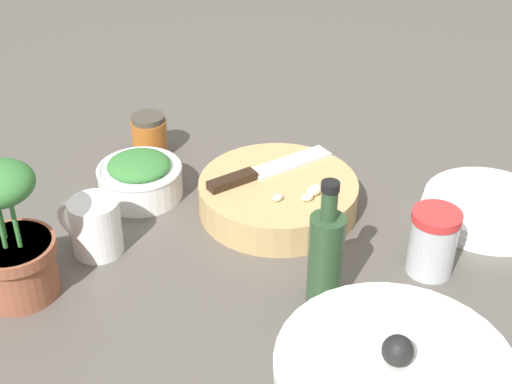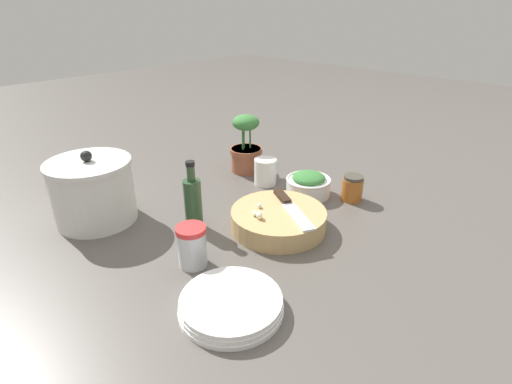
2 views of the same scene
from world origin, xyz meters
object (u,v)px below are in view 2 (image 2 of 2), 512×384
garlic_cloves (258,213)px  herb_bowl (309,184)px  oil_bottle (193,202)px  stock_pot (93,191)px  cutting_board (278,219)px  plate_stack (231,304)px  coffee_mug (266,171)px  potted_herb (246,148)px  chef_knife (290,206)px  honey_jar (352,188)px  spice_jar (192,246)px

garlic_cloves → herb_bowl: size_ratio=0.46×
oil_bottle → stock_pot: 0.27m
cutting_board → plate_stack: bearing=-155.9°
cutting_board → coffee_mug: (0.19, 0.21, 0.02)m
herb_bowl → potted_herb: size_ratio=0.69×
garlic_cloves → cutting_board: bearing=-20.1°
herb_bowl → coffee_mug: size_ratio=1.31×
herb_bowl → coffee_mug: (-0.03, 0.15, 0.01)m
coffee_mug → chef_knife: bearing=-124.8°
garlic_cloves → coffee_mug: coffee_mug is taller
oil_bottle → stock_pot: stock_pot is taller
stock_pot → honey_jar: bearing=-37.5°
garlic_cloves → potted_herb: potted_herb is taller
chef_knife → stock_pot: size_ratio=0.95×
garlic_cloves → herb_bowl: 0.27m
cutting_board → chef_knife: 0.05m
cutting_board → chef_knife: chef_knife is taller
chef_knife → garlic_cloves: bearing=9.5°
honey_jar → herb_bowl: bearing=118.1°
coffee_mug → potted_herb: potted_herb is taller
cutting_board → oil_bottle: size_ratio=1.33×
oil_bottle → potted_herb: 0.40m
herb_bowl → spice_jar: size_ratio=1.40×
plate_stack → stock_pot: stock_pot is taller
potted_herb → stock_pot: bearing=173.9°
chef_knife → garlic_cloves: size_ratio=3.28×
chef_knife → spice_jar: size_ratio=2.12×
chef_knife → honey_jar: 0.24m
coffee_mug → plate_stack: size_ratio=0.51×
spice_jar → potted_herb: bearing=32.0°
chef_knife → spice_jar: (-0.28, 0.05, -0.01)m
cutting_board → garlic_cloves: bearing=159.9°
garlic_cloves → oil_bottle: bearing=121.9°
spice_jar → honey_jar: 0.53m
herb_bowl → honey_jar: bearing=-61.9°
coffee_mug → stock_pot: (-0.48, 0.17, 0.04)m
stock_pot → potted_herb: (0.51, -0.05, -0.00)m
chef_knife → plate_stack: 0.35m
plate_stack → oil_bottle: bearing=63.2°
coffee_mug → oil_bottle: bearing=-171.8°
plate_stack → honey_jar: bearing=8.0°
chef_knife → herb_bowl: (0.18, 0.07, -0.02)m
garlic_cloves → potted_herb: bearing=48.6°
herb_bowl → stock_pot: (-0.51, 0.32, 0.05)m
cutting_board → chef_knife: bearing=-18.9°
spice_jar → stock_pot: (-0.05, 0.35, 0.04)m
plate_stack → honey_jar: honey_jar is taller
garlic_cloves → plate_stack: 0.28m
potted_herb → oil_bottle: bearing=-155.2°
spice_jar → plate_stack: spice_jar is taller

